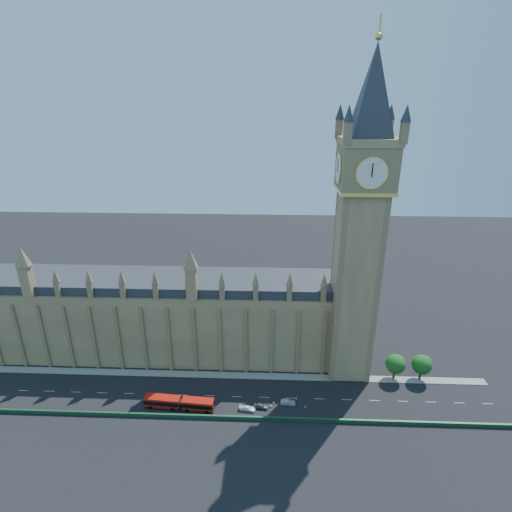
{
  "coord_description": "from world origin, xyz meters",
  "views": [
    {
      "loc": [
        13.41,
        -93.34,
        80.81
      ],
      "look_at": [
        9.2,
        10.0,
        40.37
      ],
      "focal_mm": 28.0,
      "sensor_mm": 36.0,
      "label": 1
    }
  ],
  "objects_px": {
    "red_bus": "(179,403)",
    "car_silver": "(288,402)",
    "car_white": "(247,408)",
    "car_grey": "(261,406)"
  },
  "relations": [
    {
      "from": "car_silver",
      "to": "car_white",
      "type": "bearing_deg",
      "value": 108.63
    },
    {
      "from": "car_silver",
      "to": "red_bus",
      "type": "bearing_deg",
      "value": 99.97
    },
    {
      "from": "red_bus",
      "to": "car_grey",
      "type": "distance_m",
      "value": 22.94
    },
    {
      "from": "red_bus",
      "to": "car_silver",
      "type": "distance_m",
      "value": 30.71
    },
    {
      "from": "car_grey",
      "to": "car_silver",
      "type": "bearing_deg",
      "value": -69.67
    },
    {
      "from": "car_silver",
      "to": "car_white",
      "type": "distance_m",
      "value": 11.76
    },
    {
      "from": "red_bus",
      "to": "car_grey",
      "type": "height_order",
      "value": "red_bus"
    },
    {
      "from": "red_bus",
      "to": "car_white",
      "type": "xyz_separation_m",
      "value": [
        19.15,
        -0.1,
        -1.1
      ]
    },
    {
      "from": "red_bus",
      "to": "car_grey",
      "type": "bearing_deg",
      "value": 6.56
    },
    {
      "from": "red_bus",
      "to": "car_silver",
      "type": "bearing_deg",
      "value": 9.33
    }
  ]
}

